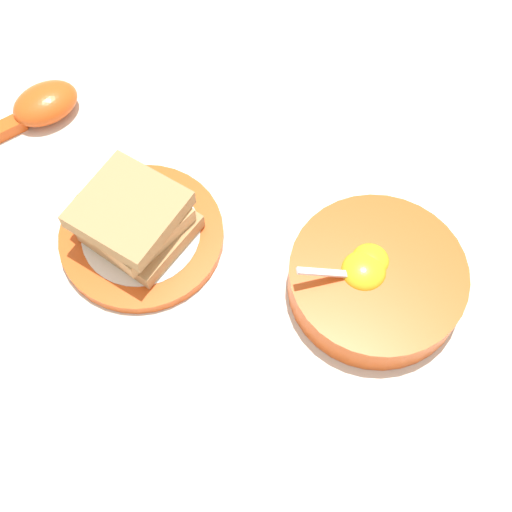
% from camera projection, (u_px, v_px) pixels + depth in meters
% --- Properties ---
extents(ground_plane, '(3.00, 3.00, 0.00)m').
position_uv_depth(ground_plane, '(240.00, 164.00, 0.81)').
color(ground_plane, silver).
extents(egg_bowl, '(0.18, 0.18, 0.07)m').
position_uv_depth(egg_bowl, '(376.00, 279.00, 0.72)').
color(egg_bowl, '#DB5119').
rests_on(egg_bowl, ground_plane).
extents(toast_plate, '(0.17, 0.17, 0.01)m').
position_uv_depth(toast_plate, '(142.00, 236.00, 0.76)').
color(toast_plate, '#DB5119').
rests_on(toast_plate, ground_plane).
extents(toast_sandwich, '(0.12, 0.11, 0.06)m').
position_uv_depth(toast_sandwich, '(134.00, 218.00, 0.73)').
color(toast_sandwich, tan).
rests_on(toast_sandwich, toast_plate).
extents(soup_spoon, '(0.07, 0.15, 0.04)m').
position_uv_depth(soup_spoon, '(39.00, 107.00, 0.83)').
color(soup_spoon, '#DB5119').
rests_on(soup_spoon, ground_plane).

